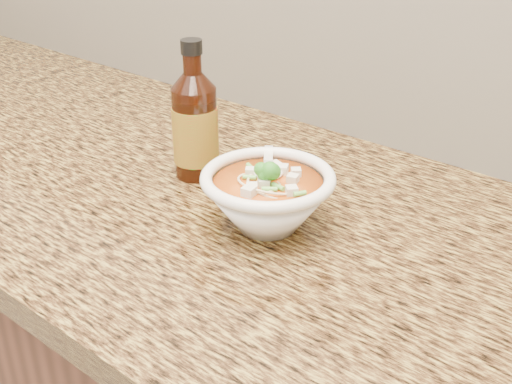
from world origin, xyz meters
The scene contains 3 objects.
counter_slab centered at (0.00, 1.68, 0.88)m, with size 4.00×0.68×0.04m, color olive.
soup_bowl centered at (0.03, 1.64, 0.94)m, with size 0.18×0.18×0.10m.
hot_sauce_bottle centered at (-0.16, 1.70, 0.98)m, with size 0.08×0.08×0.21m.
Camera 1 is at (0.49, 1.06, 1.34)m, focal length 45.00 mm.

